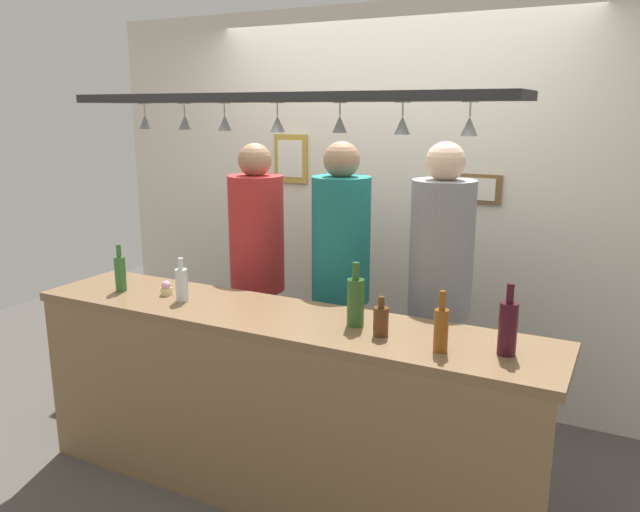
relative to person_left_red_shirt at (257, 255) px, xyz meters
The scene contains 23 objects.
ground_plane 1.25m from the person_left_red_shirt, 32.19° to the right, with size 8.00×8.00×0.00m, color #4C4742.
back_wall 0.97m from the person_left_red_shirt, 51.79° to the left, with size 4.40×0.06×2.60m, color silver.
bar_counter 1.11m from the person_left_red_shirt, 56.21° to the right, with size 2.70×0.55×0.96m.
overhead_glass_rack 1.29m from the person_left_red_shirt, 48.93° to the right, with size 2.20×0.36×0.04m, color black.
hanging_wineglass_far_left 1.06m from the person_left_red_shirt, 115.51° to the right, with size 0.07×0.07×0.13m.
hanging_wineglass_left 1.03m from the person_left_red_shirt, 90.69° to the right, with size 0.07×0.07×0.13m.
hanging_wineglass_center_left 1.11m from the person_left_red_shirt, 67.65° to the right, with size 0.07×0.07×0.13m.
hanging_wineglass_center 1.24m from the person_left_red_shirt, 50.22° to the right, with size 0.07×0.07×0.13m.
hanging_wineglass_center_right 1.36m from the person_left_red_shirt, 36.44° to the right, with size 0.07×0.07×0.13m.
hanging_wineglass_right 1.60m from the person_left_red_shirt, 30.34° to the right, with size 0.07×0.07×0.13m.
hanging_wineglass_far_right 1.82m from the person_left_red_shirt, 25.80° to the right, with size 0.07×0.07×0.13m.
person_left_red_shirt is the anchor object (origin of this frame).
person_middle_teal_shirt 0.57m from the person_left_red_shirt, ahead, with size 0.34×0.34×1.76m.
person_right_grey_shirt 1.17m from the person_left_red_shirt, ahead, with size 0.34×0.34×1.78m.
bottle_beer_green_import 0.85m from the person_left_red_shirt, 118.07° to the right, with size 0.06×0.06×0.26m.
bottle_soda_clear 0.75m from the person_left_red_shirt, 88.45° to the right, with size 0.06×0.06×0.23m.
bottle_beer_brown_stubby 1.36m from the person_left_red_shirt, 33.65° to the right, with size 0.07×0.07×0.18m.
bottle_beer_amber_tall 1.64m from the person_left_red_shirt, 29.77° to the right, with size 0.06×0.06×0.26m.
bottle_champagne_green 1.19m from the person_left_red_shirt, 34.87° to the right, with size 0.08×0.08×0.30m.
bottle_wine_dark_red 1.82m from the person_left_red_shirt, 23.34° to the right, with size 0.08×0.08×0.30m.
cupcake 0.72m from the person_left_red_shirt, 100.15° to the right, with size 0.06×0.06×0.08m.
picture_frame_caricature 0.89m from the person_left_red_shirt, 102.06° to the left, with size 0.26×0.02×0.34m.
picture_frame_lower_pair 1.43m from the person_left_red_shirt, 30.28° to the left, with size 0.30×0.02×0.18m.
Camera 1 is at (1.51, -2.83, 1.94)m, focal length 35.05 mm.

